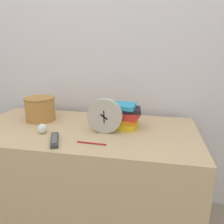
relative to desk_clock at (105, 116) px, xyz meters
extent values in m
cube|color=silver|center=(-0.15, 0.45, 0.38)|extent=(6.00, 0.04, 2.40)
cube|color=tan|center=(-0.15, 0.04, -0.46)|extent=(1.38, 0.68, 0.71)
cylinder|color=#B7B2A8|center=(0.00, 0.00, 0.00)|extent=(0.20, 0.04, 0.20)
cylinder|color=silver|center=(0.00, -0.01, 0.00)|extent=(0.18, 0.01, 0.18)
cube|color=black|center=(0.00, -0.02, 0.00)|extent=(0.05, 0.01, 0.03)
cube|color=black|center=(0.00, -0.02, 0.00)|extent=(0.01, 0.01, 0.07)
cylinder|color=black|center=(0.00, -0.02, 0.00)|extent=(0.01, 0.00, 0.01)
cube|color=yellow|center=(0.07, 0.11, -0.08)|extent=(0.22, 0.16, 0.03)
cube|color=orange|center=(0.06, 0.11, -0.05)|extent=(0.23, 0.15, 0.03)
cube|color=red|center=(0.08, 0.12, -0.02)|extent=(0.24, 0.17, 0.04)
cube|color=#232328|center=(0.08, 0.12, 0.01)|extent=(0.25, 0.16, 0.02)
cube|color=#2D9ED1|center=(0.07, 0.12, 0.03)|extent=(0.18, 0.15, 0.03)
cylinder|color=#B27A3D|center=(-0.48, 0.14, -0.02)|extent=(0.19, 0.19, 0.16)
torus|color=olive|center=(-0.48, 0.14, 0.05)|extent=(0.20, 0.20, 0.01)
cube|color=#333338|center=(-0.23, -0.18, -0.09)|extent=(0.11, 0.18, 0.02)
cube|color=#59595E|center=(-0.23, -0.18, -0.08)|extent=(0.08, 0.13, 0.00)
sphere|color=white|center=(-0.35, -0.08, -0.07)|extent=(0.06, 0.06, 0.06)
cylinder|color=#B21E1E|center=(-0.03, -0.17, -0.10)|extent=(0.16, 0.02, 0.01)
camera|label=1|loc=(0.27, -1.16, 0.37)|focal=35.00mm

